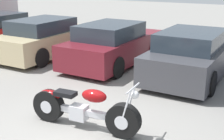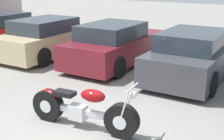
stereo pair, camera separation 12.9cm
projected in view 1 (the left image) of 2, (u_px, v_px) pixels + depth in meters
ground_plane at (70, 131)px, 6.17m from camera, size 60.00×60.00×0.00m
motorcycle at (83, 109)px, 6.18m from camera, size 2.38×0.62×1.03m
parked_car_red at (0, 31)px, 13.19m from camera, size 1.91×4.27×1.43m
parked_car_champagne at (46, 39)px, 11.71m from camera, size 1.91×4.27×1.43m
parked_car_maroon at (113, 45)px, 10.61m from camera, size 1.91×4.27×1.43m
parked_car_dark_grey at (192, 55)px, 9.26m from camera, size 1.91×4.27×1.43m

